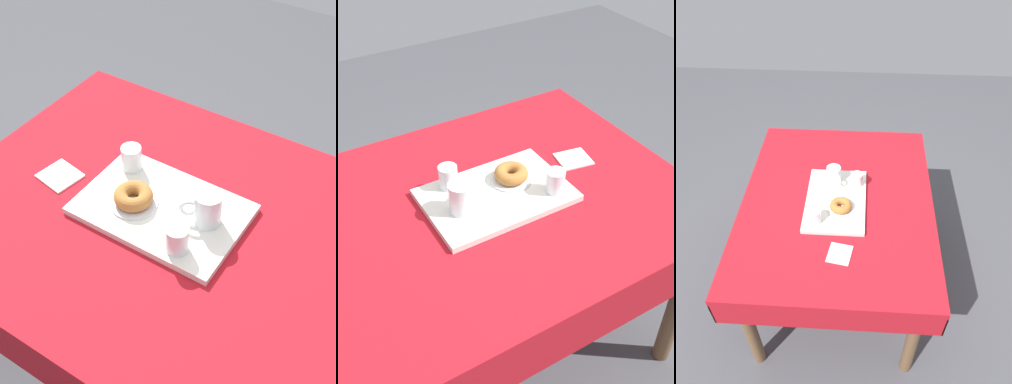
% 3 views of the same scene
% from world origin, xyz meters
% --- Properties ---
extents(ground_plane, '(6.00, 6.00, 0.00)m').
position_xyz_m(ground_plane, '(0.00, 0.00, 0.00)').
color(ground_plane, '#47474C').
extents(dining_table, '(1.26, 0.99, 0.75)m').
position_xyz_m(dining_table, '(0.00, 0.00, 0.65)').
color(dining_table, '#A8141E').
rests_on(dining_table, ground).
extents(serving_tray, '(0.45, 0.31, 0.02)m').
position_xyz_m(serving_tray, '(0.02, -0.01, 0.76)').
color(serving_tray, silver).
rests_on(serving_tray, dining_table).
extents(tea_mug_left, '(0.10, 0.08, 0.10)m').
position_xyz_m(tea_mug_left, '(-0.11, -0.03, 0.81)').
color(tea_mug_left, white).
rests_on(tea_mug_left, serving_tray).
extents(water_glass_near, '(0.06, 0.06, 0.08)m').
position_xyz_m(water_glass_near, '(0.18, -0.09, 0.80)').
color(water_glass_near, white).
rests_on(water_glass_near, serving_tray).
extents(water_glass_far, '(0.06, 0.06, 0.08)m').
position_xyz_m(water_glass_far, '(-0.09, 0.10, 0.80)').
color(water_glass_far, white).
rests_on(water_glass_far, serving_tray).
extents(donut_plate_left, '(0.13, 0.13, 0.01)m').
position_xyz_m(donut_plate_left, '(0.09, 0.02, 0.77)').
color(donut_plate_left, silver).
rests_on(donut_plate_left, serving_tray).
extents(sugar_donut_left, '(0.11, 0.11, 0.04)m').
position_xyz_m(sugar_donut_left, '(0.09, 0.02, 0.80)').
color(sugar_donut_left, '#A3662D').
rests_on(sugar_donut_left, donut_plate_left).
extents(paper_napkin, '(0.13, 0.12, 0.01)m').
position_xyz_m(paper_napkin, '(0.36, 0.04, 0.75)').
color(paper_napkin, white).
rests_on(paper_napkin, dining_table).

